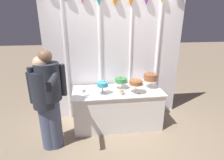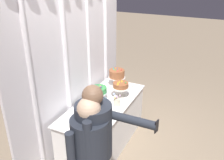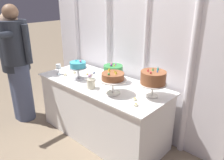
# 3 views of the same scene
# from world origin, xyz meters

# --- Properties ---
(ground_plane) EXTENTS (24.00, 24.00, 0.00)m
(ground_plane) POSITION_xyz_m (0.00, 0.00, 0.00)
(ground_plane) COLOR gray
(draped_curtain) EXTENTS (2.80, 0.15, 2.88)m
(draped_curtain) POSITION_xyz_m (0.01, 0.54, 1.53)
(draped_curtain) COLOR white
(draped_curtain) RESTS_ON ground_plane
(cake_table) EXTENTS (1.73, 0.74, 0.76)m
(cake_table) POSITION_xyz_m (0.00, 0.10, 0.38)
(cake_table) COLOR white
(cake_table) RESTS_ON ground_plane
(cake_display_leftmost) EXTENTS (0.22, 0.22, 0.26)m
(cake_display_leftmost) POSITION_xyz_m (-0.30, -0.02, 0.93)
(cake_display_leftmost) COLOR #B2B2B7
(cake_display_leftmost) RESTS_ON cake_table
(cake_display_midleft) EXTENTS (0.27, 0.27, 0.24)m
(cake_display_midleft) POSITION_xyz_m (0.08, 0.22, 0.91)
(cake_display_midleft) COLOR #B2B2B7
(cake_display_midleft) RESTS_ON cake_table
(cake_display_midright) EXTENTS (0.30, 0.30, 0.28)m
(cake_display_midright) POSITION_xyz_m (0.32, -0.04, 0.94)
(cake_display_midright) COLOR silver
(cake_display_midright) RESTS_ON cake_table
(cake_display_rightmost) EXTENTS (0.30, 0.30, 0.32)m
(cake_display_rightmost) POSITION_xyz_m (0.67, 0.19, 0.96)
(cake_display_rightmost) COLOR silver
(cake_display_rightmost) RESTS_ON cake_table
(wine_glass) EXTENTS (0.07, 0.07, 0.14)m
(wine_glass) POSITION_xyz_m (-0.64, -0.08, 0.86)
(wine_glass) COLOR silver
(wine_glass) RESTS_ON cake_table
(flower_vase) EXTENTS (0.12, 0.12, 0.19)m
(flower_vase) POSITION_xyz_m (0.03, -0.10, 0.83)
(flower_vase) COLOR beige
(flower_vase) RESTS_ON cake_table
(tealight_far_left) EXTENTS (0.04, 0.04, 0.03)m
(tealight_far_left) POSITION_xyz_m (-0.54, -0.06, 0.76)
(tealight_far_left) COLOR beige
(tealight_far_left) RESTS_ON cake_table
(tealight_near_left) EXTENTS (0.05, 0.05, 0.04)m
(tealight_near_left) POSITION_xyz_m (-0.52, 0.09, 0.77)
(tealight_near_left) COLOR beige
(tealight_near_left) RESTS_ON cake_table
(tealight_near_right) EXTENTS (0.05, 0.05, 0.03)m
(tealight_near_right) POSITION_xyz_m (0.59, -0.01, 0.76)
(tealight_near_right) COLOR beige
(tealight_near_right) RESTS_ON cake_table
(tealight_far_right) EXTENTS (0.05, 0.05, 0.04)m
(tealight_far_right) POSITION_xyz_m (0.67, -0.10, 0.77)
(tealight_far_right) COLOR beige
(tealight_far_right) RESTS_ON cake_table
(guest_girl_blue_dress) EXTENTS (0.52, 0.84, 1.57)m
(guest_girl_blue_dress) POSITION_xyz_m (-1.23, -0.40, 0.85)
(guest_girl_blue_dress) COLOR #4C5675
(guest_girl_blue_dress) RESTS_ON ground_plane
(guest_man_dark_suit) EXTENTS (0.52, 0.45, 1.66)m
(guest_man_dark_suit) POSITION_xyz_m (-1.15, -0.39, 0.90)
(guest_man_dark_suit) COLOR #4C5675
(guest_man_dark_suit) RESTS_ON ground_plane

